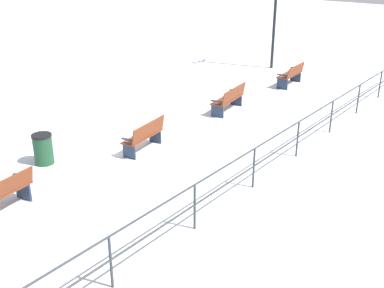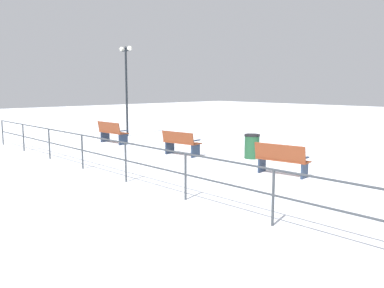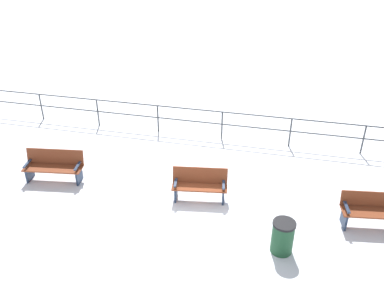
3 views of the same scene
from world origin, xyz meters
TOP-DOWN VIEW (x-y plane):
  - ground_plane at (0.00, 0.00)m, footprint 80.00×80.00m
  - bench_second at (-0.03, -4.34)m, footprint 0.80×1.75m
  - bench_third at (-0.07, -0.01)m, footprint 0.72×1.55m
  - bench_fourth at (0.06, 4.32)m, footprint 0.75×1.47m
  - waterfront_railing at (-3.63, 0.00)m, footprint 0.05×23.05m
  - trash_bin at (1.48, 2.26)m, footprint 0.53×0.53m

SIDE VIEW (x-z plane):
  - ground_plane at x=0.00m, z-range 0.00..0.00m
  - trash_bin at x=1.48m, z-range 0.00..0.83m
  - bench_fourth at x=0.06m, z-range 0.02..0.89m
  - bench_third at x=-0.07m, z-range 0.02..0.91m
  - bench_second at x=-0.03m, z-range 0.02..0.91m
  - waterfront_railing at x=-3.63m, z-range 0.19..1.23m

